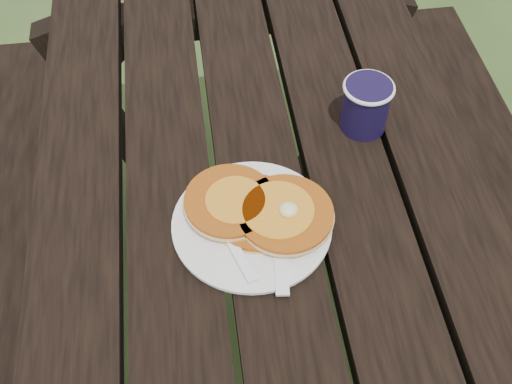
{
  "coord_description": "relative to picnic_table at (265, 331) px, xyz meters",
  "views": [
    {
      "loc": [
        -0.1,
        -0.58,
        1.57
      ],
      "look_at": [
        -0.02,
        0.02,
        0.8
      ],
      "focal_mm": 45.0,
      "sensor_mm": 36.0,
      "label": 1
    }
  ],
  "objects": [
    {
      "name": "fork",
      "position": [
        -0.06,
        -0.06,
        0.4
      ],
      "size": [
        0.08,
        0.16,
        0.01
      ],
      "primitive_type": null,
      "rotation": [
        0.0,
        0.0,
        0.31
      ],
      "color": "white",
      "rests_on": "plate"
    },
    {
      "name": "picnic_table",
      "position": [
        0.0,
        0.0,
        0.0
      ],
      "size": [
        1.36,
        1.8,
        0.75
      ],
      "color": "black",
      "rests_on": "ground"
    },
    {
      "name": "plate",
      "position": [
        -0.03,
        -0.0,
        0.39
      ],
      "size": [
        0.29,
        0.29,
        0.01
      ],
      "primitive_type": "cylinder",
      "rotation": [
        0.0,
        0.0,
        0.21
      ],
      "color": "white",
      "rests_on": "picnic_table"
    },
    {
      "name": "coffee_cup",
      "position": [
        0.2,
        0.19,
        0.44
      ],
      "size": [
        0.09,
        0.09,
        0.1
      ],
      "rotation": [
        0.0,
        0.0,
        -0.02
      ],
      "color": "black",
      "rests_on": "picnic_table"
    },
    {
      "name": "pancake_stack",
      "position": [
        -0.01,
        0.01,
        0.41
      ],
      "size": [
        0.23,
        0.18,
        0.04
      ],
      "rotation": [
        0.0,
        0.0,
        -0.14
      ],
      "color": "#B35714",
      "rests_on": "plate"
    },
    {
      "name": "knife",
      "position": [
        0.01,
        -0.05,
        0.39
      ],
      "size": [
        0.04,
        0.18,
        0.0
      ],
      "primitive_type": "cube",
      "rotation": [
        0.0,
        0.0,
        -0.11
      ],
      "color": "white",
      "rests_on": "plate"
    }
  ]
}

